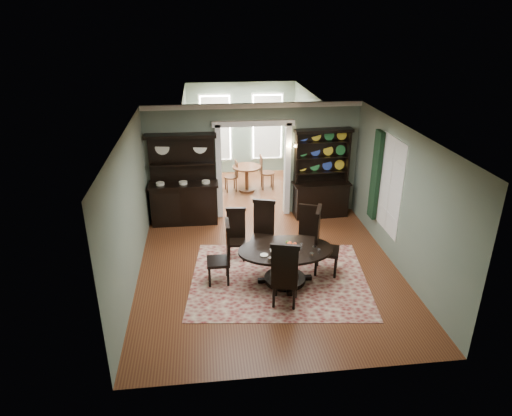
# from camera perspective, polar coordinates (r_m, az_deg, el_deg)

# --- Properties ---
(room) EXTENTS (5.51, 6.01, 3.01)m
(room) POSITION_cam_1_polar(r_m,az_deg,el_deg) (9.11, 1.74, 0.70)
(room) COLOR brown
(room) RESTS_ON ground
(parlor) EXTENTS (3.51, 3.50, 3.01)m
(parlor) POSITION_cam_1_polar(r_m,az_deg,el_deg) (14.30, -1.49, 9.03)
(parlor) COLOR brown
(parlor) RESTS_ON ground
(doorway_trim) EXTENTS (2.08, 0.25, 2.57)m
(doorway_trim) POSITION_cam_1_polar(r_m,az_deg,el_deg) (11.85, -0.34, 6.44)
(doorway_trim) COLOR silver
(doorway_trim) RESTS_ON floor
(right_window) EXTENTS (0.15, 1.47, 2.12)m
(right_window) POSITION_cam_1_polar(r_m,az_deg,el_deg) (10.60, 15.61, 3.32)
(right_window) COLOR white
(right_window) RESTS_ON wall_right
(wall_sconce) EXTENTS (0.27, 0.21, 0.21)m
(wall_sconce) POSITION_cam_1_polar(r_m,az_deg,el_deg) (11.77, 4.38, 7.62)
(wall_sconce) COLOR #CC8936
(wall_sconce) RESTS_ON back_wall_right
(rug) EXTENTS (3.89, 3.31, 0.01)m
(rug) POSITION_cam_1_polar(r_m,az_deg,el_deg) (9.54, 2.89, -8.83)
(rug) COLOR maroon
(rug) RESTS_ON floor
(dining_table) EXTENTS (1.92, 1.79, 0.75)m
(dining_table) POSITION_cam_1_polar(r_m,az_deg,el_deg) (9.21, 3.70, -6.37)
(dining_table) COLOR black
(dining_table) RESTS_ON rug
(centerpiece) EXTENTS (1.20, 0.77, 0.20)m
(centerpiece) POSITION_cam_1_polar(r_m,az_deg,el_deg) (9.02, 4.42, -5.01)
(centerpiece) COLOR white
(centerpiece) RESTS_ON dining_table
(chair_far_left) EXTENTS (0.46, 0.44, 1.16)m
(chair_far_left) POSITION_cam_1_polar(r_m,az_deg,el_deg) (10.07, -2.49, -3.02)
(chair_far_left) COLOR black
(chair_far_left) RESTS_ON rug
(chair_far_mid) EXTENTS (0.60, 0.59, 1.31)m
(chair_far_mid) POSITION_cam_1_polar(r_m,az_deg,el_deg) (10.10, 0.91, -2.41)
(chair_far_mid) COLOR black
(chair_far_mid) RESTS_ON rug
(chair_far_right) EXTENTS (0.56, 0.55, 1.19)m
(chair_far_right) POSITION_cam_1_polar(r_m,az_deg,el_deg) (10.21, 6.47, -2.67)
(chair_far_right) COLOR black
(chair_far_right) RESTS_ON rug
(chair_end_left) EXTENTS (0.47, 0.51, 1.33)m
(chair_end_left) POSITION_cam_1_polar(r_m,az_deg,el_deg) (9.13, -4.09, -5.42)
(chair_end_left) COLOR black
(chair_end_left) RESTS_ON rug
(chair_end_right) EXTENTS (0.66, 0.67, 1.44)m
(chair_end_right) POSITION_cam_1_polar(r_m,az_deg,el_deg) (9.51, 8.23, -3.94)
(chair_end_right) COLOR black
(chair_end_right) RESTS_ON rug
(chair_near) EXTENTS (0.62, 0.60, 1.36)m
(chair_near) POSITION_cam_1_polar(r_m,az_deg,el_deg) (8.37, 3.63, -8.18)
(chair_near) COLOR black
(chair_near) RESTS_ON rug
(sideboard) EXTENTS (1.77, 0.64, 2.32)m
(sideboard) POSITION_cam_1_polar(r_m,az_deg,el_deg) (11.81, -9.00, 1.91)
(sideboard) COLOR black
(sideboard) RESTS_ON floor
(welsh_dresser) EXTENTS (1.53, 0.63, 2.35)m
(welsh_dresser) POSITION_cam_1_polar(r_m,az_deg,el_deg) (12.18, 8.12, 2.86)
(welsh_dresser) COLOR black
(welsh_dresser) RESTS_ON floor
(parlor_table) EXTENTS (0.86, 0.86, 0.79)m
(parlor_table) POSITION_cam_1_polar(r_m,az_deg,el_deg) (13.80, -1.17, 4.14)
(parlor_table) COLOR #582B19
(parlor_table) RESTS_ON parlor_floor
(parlor_chair_left) EXTENTS (0.42, 0.40, 0.94)m
(parlor_chair_left) POSITION_cam_1_polar(r_m,az_deg,el_deg) (13.86, -2.92, 4.15)
(parlor_chair_left) COLOR #582B19
(parlor_chair_left) RESTS_ON parlor_floor
(parlor_chair_right) EXTENTS (0.45, 0.45, 1.06)m
(parlor_chair_right) POSITION_cam_1_polar(r_m,az_deg,el_deg) (13.99, 1.13, 4.64)
(parlor_chair_right) COLOR #582B19
(parlor_chair_right) RESTS_ON parlor_floor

